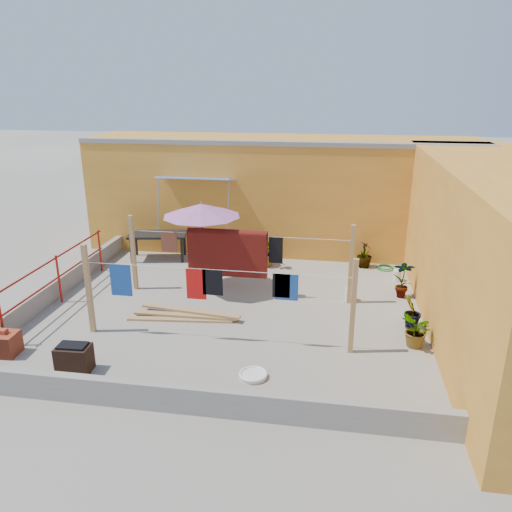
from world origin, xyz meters
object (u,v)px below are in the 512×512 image
Objects in this scene: patio_umbrella at (202,211)px; outdoor_table at (158,236)px; green_hose at (385,268)px; white_basin at (253,375)px; water_jug_b at (397,275)px; brick_stack at (2,343)px; water_jug_a at (350,294)px; plant_back_a at (267,252)px; brazier at (74,358)px.

patio_umbrella is 2.93m from outdoor_table.
white_basin is at bearing -114.65° from green_hose.
patio_umbrella is 6.78× the size of water_jug_b.
brick_stack is at bearing -100.41° from outdoor_table.
white_basin is 3.80m from water_jug_a.
plant_back_a is at bearing 170.62° from water_jug_b.
outdoor_table is at bearing 158.60° from water_jug_a.
patio_umbrella is 5.21m from green_hose.
patio_umbrella is 3.76× the size of brazier.
outdoor_table is 5.04× the size of water_jug_a.
brick_stack is at bearing 168.66° from brazier.
water_jug_b is (2.81, 4.83, 0.10)m from white_basin.
water_jug_a is at bearing -21.40° from outdoor_table.
brick_stack is 4.59m from white_basin.
outdoor_table reaches higher than green_hose.
brick_stack is at bearing -128.66° from patio_umbrella.
brazier reaches higher than green_hose.
outdoor_table is 5.56m from brick_stack.
brick_stack is 1.22× the size of white_basin.
water_jug_a is (4.65, 3.72, -0.10)m from brazier.
patio_umbrella is 2.75× the size of plant_back_a.
white_basin reaches higher than green_hose.
water_jug_b is at bearing 41.29° from brazier.
plant_back_a is (4.06, 5.36, 0.18)m from brick_stack.
brazier reaches higher than white_basin.
white_basin is (1.78, -3.54, -1.88)m from patio_umbrella.
brazier is (-1.24, -3.83, -1.67)m from patio_umbrella.
white_basin is at bearing 5.49° from brazier.
patio_umbrella is 4.82m from brick_stack.
outdoor_table is 5.63m from water_jug_a.
brick_stack reaches higher than water_jug_a.
white_basin is at bearing -120.19° from water_jug_b.
water_jug_b is at bearing 59.81° from white_basin.
outdoor_table is at bearing 174.26° from water_jug_b.
patio_umbrella is at bearing -46.79° from outdoor_table.
green_hose is (0.96, 2.23, -0.12)m from water_jug_a.
brick_stack is at bearing -127.12° from plant_back_a.
water_jug_a is 0.42× the size of plant_back_a.
water_jug_a is (1.63, 3.43, 0.10)m from white_basin.
patio_umbrella reaches higher than brick_stack.
plant_back_a is (-0.53, 5.38, 0.35)m from white_basin.
green_hose is (6.18, 0.18, -0.63)m from outdoor_table.
water_jug_b is (1.18, 1.40, -0.01)m from water_jug_a.
white_basin is 1.06× the size of green_hose.
outdoor_table is at bearing 178.31° from plant_back_a.
patio_umbrella is at bearing -124.00° from plant_back_a.
brazier is at bearing -174.51° from white_basin.
outdoor_table is 2.13× the size of plant_back_a.
green_hose is at bearing 1.67° from outdoor_table.
brick_stack is (-2.81, -3.52, -1.71)m from patio_umbrella.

